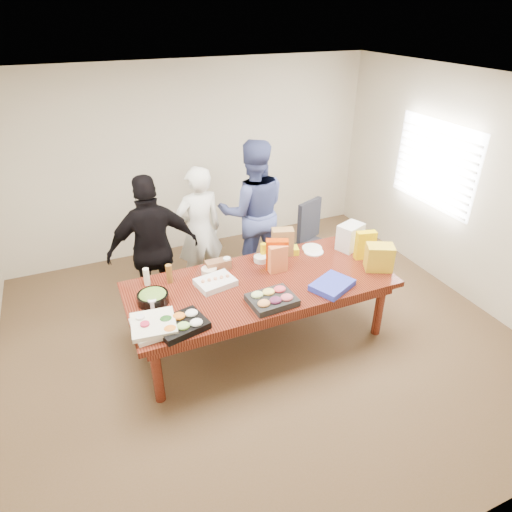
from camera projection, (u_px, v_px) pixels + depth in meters
name	position (u px, v px, depth m)	size (l,w,h in m)	color
floor	(261.00, 338.00, 5.07)	(5.50, 5.00, 0.02)	#47301E
ceiling	(262.00, 86.00, 3.72)	(5.50, 5.00, 0.02)	white
wall_back	(191.00, 160.00, 6.39)	(5.50, 0.04, 2.70)	beige
wall_front	(449.00, 420.00, 2.40)	(5.50, 0.04, 2.70)	beige
wall_right	(470.00, 191.00, 5.35)	(0.04, 5.00, 2.70)	beige
window_panel	(434.00, 164.00, 5.74)	(0.03, 1.40, 1.10)	white
window_blinds	(432.00, 165.00, 5.73)	(0.04, 1.36, 1.00)	beige
conference_table	(261.00, 311.00, 4.88)	(2.80, 1.20, 0.75)	#4C1C0F
office_chair	(315.00, 244.00, 5.94)	(0.52, 0.52, 1.01)	black
person_center	(200.00, 231.00, 5.53)	(0.61, 0.40, 1.68)	silver
person_right	(253.00, 212.00, 5.79)	(0.92, 0.72, 1.90)	#3E4883
person_left	(154.00, 250.00, 5.04)	(1.04, 0.43, 1.77)	black
veggie_tray	(181.00, 325.00, 4.02)	(0.43, 0.34, 0.07)	black
fruit_tray	(272.00, 300.00, 4.35)	(0.45, 0.35, 0.07)	black
sheet_cake	(215.00, 282.00, 4.63)	(0.38, 0.29, 0.07)	white
salad_bowl	(153.00, 298.00, 4.35)	(0.31, 0.31, 0.10)	black
chip_bag_blue	(332.00, 285.00, 4.59)	(0.42, 0.32, 0.06)	#2A36B9
chip_bag_red	(277.00, 254.00, 4.85)	(0.24, 0.10, 0.35)	#B12F00
chip_bag_yellow	(365.00, 245.00, 5.06)	(0.22, 0.09, 0.33)	#F3C901
chip_bag_orange	(278.00, 259.00, 4.81)	(0.20, 0.09, 0.31)	orange
mayo_jar	(227.00, 263.00, 4.92)	(0.08, 0.08, 0.13)	white
mustard_bottle	(263.00, 251.00, 5.09)	(0.07, 0.07, 0.19)	#E8C302
dressing_bottle	(169.00, 274.00, 4.64)	(0.07, 0.07, 0.21)	brown
ranch_bottle	(147.00, 277.00, 4.61)	(0.06, 0.06, 0.19)	white
banana_bunch	(288.00, 251.00, 5.21)	(0.24, 0.14, 0.08)	yellow
bread_loaf	(218.00, 265.00, 4.90)	(0.28, 0.12, 0.11)	brown
kraft_bag	(283.00, 242.00, 5.14)	(0.25, 0.14, 0.32)	olive
red_cup	(145.00, 328.00, 3.94)	(0.08, 0.08, 0.11)	#B21F3E
clear_cup_a	(141.00, 321.00, 4.03)	(0.08, 0.08, 0.11)	silver
clear_cup_b	(153.00, 305.00, 4.25)	(0.08, 0.08, 0.11)	silver
pizza_box_lower	(155.00, 327.00, 4.01)	(0.39, 0.39, 0.04)	white
pizza_box_upper	(153.00, 324.00, 3.98)	(0.39, 0.39, 0.04)	silver
plate_a	(314.00, 252.00, 5.26)	(0.23, 0.23, 0.01)	white
plate_b	(312.00, 248.00, 5.33)	(0.24, 0.24, 0.01)	white
dip_bowl_a	(261.00, 259.00, 5.06)	(0.16, 0.16, 0.06)	silver
dip_bowl_b	(209.00, 271.00, 4.82)	(0.17, 0.17, 0.07)	beige
grocery_bag_white	(350.00, 237.00, 5.27)	(0.29, 0.21, 0.31)	silver
grocery_bag_yellow	(379.00, 257.00, 4.86)	(0.29, 0.20, 0.29)	gold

